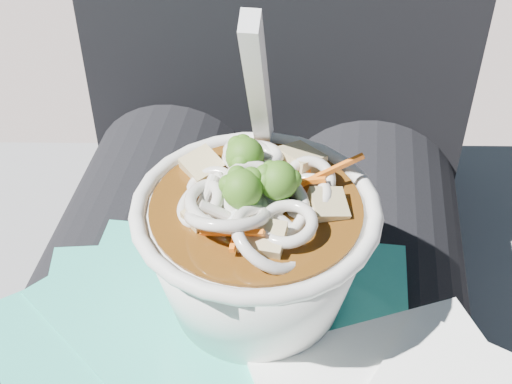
# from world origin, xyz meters

# --- Properties ---
(lap) EXTENTS (0.35, 0.48, 0.16)m
(lap) POSITION_xyz_m (0.00, 0.00, 0.54)
(lap) COLOR black
(lap) RESTS_ON stone_ledge
(person_body) EXTENTS (0.34, 0.94, 1.01)m
(person_body) POSITION_xyz_m (-0.00, 0.09, 0.57)
(person_body) COLOR black
(person_body) RESTS_ON ground
(plastic_bag) EXTENTS (0.31, 0.34, 0.01)m
(plastic_bag) POSITION_xyz_m (0.00, -0.05, 0.63)
(plastic_bag) COLOR #2BB69D
(plastic_bag) RESTS_ON lap
(udon_bowl) EXTENTS (0.15, 0.15, 0.19)m
(udon_bowl) POSITION_xyz_m (0.02, -0.00, 0.69)
(udon_bowl) COLOR silver
(udon_bowl) RESTS_ON plastic_bag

